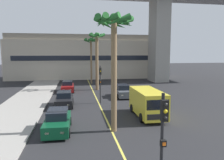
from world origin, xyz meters
The scene contains 13 objects.
sidewalk_left centered at (-8.00, 16.00, 0.07)m, with size 4.80×80.00×0.15m, color #9E9991.
lane_stripe_center centered at (0.00, 24.00, 0.00)m, with size 0.14×56.00×0.01m, color #DBCC4C.
pier_building_backdrop centered at (0.00, 48.60, 4.64)m, with size 33.15×8.04×9.40m.
car_queue_front centered at (-3.70, 22.13, 0.72)m, with size 1.84×4.10×1.56m.
car_queue_second centered at (3.39, 25.94, 0.72)m, with size 1.87×4.12×1.56m.
car_queue_third centered at (-3.82, 14.71, 0.72)m, with size 1.89×4.13×1.56m.
car_queue_fourth centered at (-3.64, 30.91, 0.72)m, with size 1.85×4.11×1.56m.
delivery_van centered at (3.68, 17.16, 1.29)m, with size 2.21×5.27×2.36m.
traffic_light_median_near centered at (0.54, 6.25, 2.71)m, with size 0.24×0.37×4.20m.
traffic_light_median_far centered at (0.19, 22.91, 2.71)m, with size 0.24×0.37×4.20m.
palm_tree_near_median centered at (0.14, 14.11, 6.63)m, with size 2.85×2.88×8.26m.
palm_tree_mid_median centered at (0.73, 31.84, 6.22)m, with size 2.47×2.61×8.57m.
palm_tree_far_median centered at (0.36, 38.82, 6.64)m, with size 2.54×2.68×8.27m.
Camera 1 is at (-2.51, -0.85, 5.61)m, focal length 35.07 mm.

